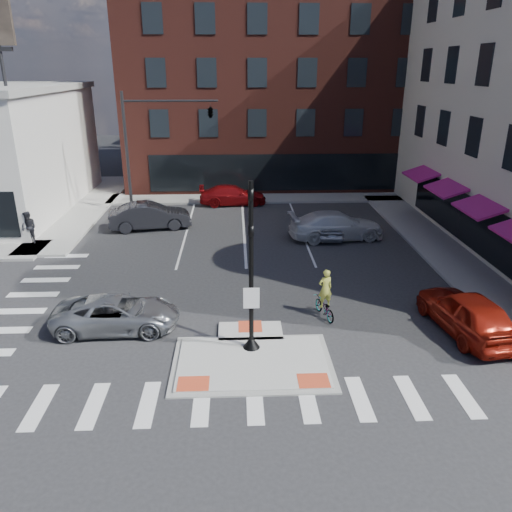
{
  "coord_description": "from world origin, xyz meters",
  "views": [
    {
      "loc": [
        -0.48,
        -14.96,
        9.45
      ],
      "look_at": [
        0.34,
        4.54,
        2.0
      ],
      "focal_mm": 35.0,
      "sensor_mm": 36.0,
      "label": 1
    }
  ],
  "objects_px": {
    "bg_car_silver": "(329,225)",
    "silver_suv": "(117,314)",
    "cyclist": "(325,301)",
    "pedestrian_a": "(29,227)",
    "bg_car_dark": "(150,216)",
    "red_sedan": "(467,312)",
    "white_pickup": "(336,225)",
    "bg_car_red": "(233,195)"
  },
  "relations": [
    {
      "from": "white_pickup",
      "to": "bg_car_silver",
      "type": "distance_m",
      "value": 0.65
    },
    {
      "from": "bg_car_red",
      "to": "white_pickup",
      "type": "bearing_deg",
      "value": -146.58
    },
    {
      "from": "red_sedan",
      "to": "bg_car_dark",
      "type": "relative_size",
      "value": 0.98
    },
    {
      "from": "white_pickup",
      "to": "cyclist",
      "type": "relative_size",
      "value": 2.66
    },
    {
      "from": "white_pickup",
      "to": "pedestrian_a",
      "type": "relative_size",
      "value": 3.02
    },
    {
      "from": "bg_car_silver",
      "to": "bg_car_red",
      "type": "distance_m",
      "value": 9.34
    },
    {
      "from": "bg_car_dark",
      "to": "cyclist",
      "type": "xyz_separation_m",
      "value": [
        8.78,
        -12.03,
        -0.12
      ]
    },
    {
      "from": "silver_suv",
      "to": "bg_car_dark",
      "type": "distance_m",
      "value": 12.7
    },
    {
      "from": "bg_car_dark",
      "to": "red_sedan",
      "type": "bearing_deg",
      "value": -144.52
    },
    {
      "from": "red_sedan",
      "to": "bg_car_silver",
      "type": "relative_size",
      "value": 1.28
    },
    {
      "from": "red_sedan",
      "to": "white_pickup",
      "type": "xyz_separation_m",
      "value": [
        -2.78,
        11.11,
        -0.03
      ]
    },
    {
      "from": "pedestrian_a",
      "to": "silver_suv",
      "type": "bearing_deg",
      "value": -34.16
    },
    {
      "from": "red_sedan",
      "to": "silver_suv",
      "type": "bearing_deg",
      "value": -11.73
    },
    {
      "from": "silver_suv",
      "to": "bg_car_dark",
      "type": "xyz_separation_m",
      "value": [
        -0.71,
        12.68,
        0.16
      ]
    },
    {
      "from": "white_pickup",
      "to": "pedestrian_a",
      "type": "distance_m",
      "value": 17.35
    },
    {
      "from": "silver_suv",
      "to": "red_sedan",
      "type": "xyz_separation_m",
      "value": [
        13.19,
        -0.79,
        0.17
      ]
    },
    {
      "from": "bg_car_red",
      "to": "pedestrian_a",
      "type": "xyz_separation_m",
      "value": [
        -11.31,
        -8.42,
        0.36
      ]
    },
    {
      "from": "pedestrian_a",
      "to": "bg_car_silver",
      "type": "bearing_deg",
      "value": 24.07
    },
    {
      "from": "white_pickup",
      "to": "bg_car_red",
      "type": "distance_m",
      "value": 9.97
    },
    {
      "from": "silver_suv",
      "to": "pedestrian_a",
      "type": "bearing_deg",
      "value": 33.88
    },
    {
      "from": "bg_car_red",
      "to": "silver_suv",
      "type": "bearing_deg",
      "value": 162.73
    },
    {
      "from": "bg_car_red",
      "to": "cyclist",
      "type": "relative_size",
      "value": 2.34
    },
    {
      "from": "white_pickup",
      "to": "bg_car_dark",
      "type": "xyz_separation_m",
      "value": [
        -11.12,
        2.36,
        0.02
      ]
    },
    {
      "from": "bg_car_red",
      "to": "pedestrian_a",
      "type": "bearing_deg",
      "value": 122.87
    },
    {
      "from": "silver_suv",
      "to": "bg_car_silver",
      "type": "distance_m",
      "value": 14.8
    },
    {
      "from": "bg_car_dark",
      "to": "cyclist",
      "type": "distance_m",
      "value": 14.89
    },
    {
      "from": "cyclist",
      "to": "pedestrian_a",
      "type": "distance_m",
      "value": 17.6
    },
    {
      "from": "bg_car_silver",
      "to": "silver_suv",
      "type": "bearing_deg",
      "value": 51.62
    },
    {
      "from": "red_sedan",
      "to": "cyclist",
      "type": "xyz_separation_m",
      "value": [
        -5.12,
        1.44,
        -0.13
      ]
    },
    {
      "from": "red_sedan",
      "to": "pedestrian_a",
      "type": "relative_size",
      "value": 2.67
    },
    {
      "from": "bg_car_silver",
      "to": "bg_car_red",
      "type": "bearing_deg",
      "value": -47.99
    },
    {
      "from": "silver_suv",
      "to": "cyclist",
      "type": "distance_m",
      "value": 8.1
    },
    {
      "from": "silver_suv",
      "to": "bg_car_red",
      "type": "distance_m",
      "value": 18.78
    },
    {
      "from": "cyclist",
      "to": "bg_car_silver",
      "type": "bearing_deg",
      "value": -117.25
    },
    {
      "from": "bg_car_dark",
      "to": "cyclist",
      "type": "height_order",
      "value": "cyclist"
    },
    {
      "from": "cyclist",
      "to": "white_pickup",
      "type": "bearing_deg",
      "value": -119.76
    },
    {
      "from": "red_sedan",
      "to": "bg_car_red",
      "type": "relative_size",
      "value": 1.01
    },
    {
      "from": "bg_car_silver",
      "to": "pedestrian_a",
      "type": "bearing_deg",
      "value": 7.88
    },
    {
      "from": "bg_car_dark",
      "to": "bg_car_silver",
      "type": "height_order",
      "value": "bg_car_dark"
    },
    {
      "from": "silver_suv",
      "to": "pedestrian_a",
      "type": "distance_m",
      "value": 12.04
    },
    {
      "from": "red_sedan",
      "to": "pedestrian_a",
      "type": "xyz_separation_m",
      "value": [
        -20.12,
        10.63,
        0.23
      ]
    },
    {
      "from": "red_sedan",
      "to": "white_pickup",
      "type": "height_order",
      "value": "red_sedan"
    }
  ]
}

